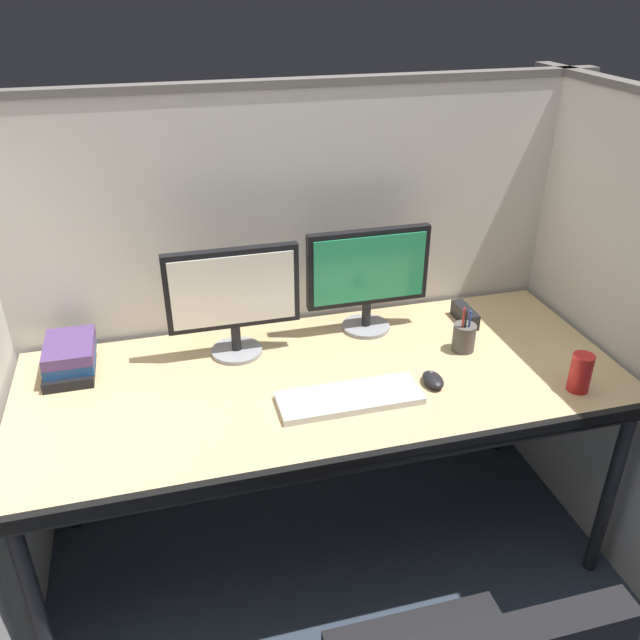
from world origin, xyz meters
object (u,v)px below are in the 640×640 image
object	(u,v)px
book_stack	(70,357)
monitor_left	(233,295)
red_stapler	(465,315)
desk	(325,392)
computer_mouse	(433,380)
keyboard_main	(350,398)
monitor_right	(368,273)
soda_can	(581,373)
pen_cup	(464,337)

from	to	relation	value
book_stack	monitor_left	bearing A→B (deg)	-2.46
book_stack	red_stapler	size ratio (longest dim) A/B	1.53
book_stack	desk	bearing A→B (deg)	-18.18
computer_mouse	book_stack	size ratio (longest dim) A/B	0.42
keyboard_main	red_stapler	distance (m)	0.66
monitor_right	soda_can	size ratio (longest dim) A/B	3.52
book_stack	soda_can	xyz separation A→B (m)	(1.50, -0.50, 0.01)
monitor_right	keyboard_main	bearing A→B (deg)	-114.65
monitor_right	book_stack	world-z (taller)	monitor_right
keyboard_main	soda_can	bearing A→B (deg)	-9.90
keyboard_main	monitor_right	bearing A→B (deg)	65.35
keyboard_main	soda_can	size ratio (longest dim) A/B	3.52
monitor_left	pen_cup	bearing A→B (deg)	-13.34
pen_cup	computer_mouse	bearing A→B (deg)	-137.42
keyboard_main	computer_mouse	xyz separation A→B (m)	(0.28, 0.02, 0.01)
book_stack	pen_cup	size ratio (longest dim) A/B	1.39
monitor_left	soda_can	xyz separation A→B (m)	(0.98, -0.48, -0.15)
desk	monitor_left	distance (m)	0.43
monitor_left	monitor_right	distance (m)	0.47
keyboard_main	soda_can	world-z (taller)	soda_can
monitor_left	pen_cup	size ratio (longest dim) A/B	2.62
monitor_right	book_stack	bearing A→B (deg)	-178.51
monitor_right	red_stapler	xyz separation A→B (m)	(0.36, -0.04, -0.19)
red_stapler	monitor_left	bearing A→B (deg)	-179.69
red_stapler	monitor_right	bearing A→B (deg)	173.07
desk	book_stack	size ratio (longest dim) A/B	8.29
book_stack	pen_cup	world-z (taller)	pen_cup
pen_cup	soda_can	world-z (taller)	pen_cup
desk	keyboard_main	xyz separation A→B (m)	(0.04, -0.13, 0.06)
computer_mouse	book_stack	world-z (taller)	book_stack
monitor_left	monitor_right	xyz separation A→B (m)	(0.47, 0.05, 0.00)
pen_cup	desk	bearing A→B (deg)	-173.73
monitor_left	pen_cup	xyz separation A→B (m)	(0.74, -0.18, -0.17)
desk	monitor_right	xyz separation A→B (m)	(0.23, 0.28, 0.27)
monitor_left	book_stack	size ratio (longest dim) A/B	1.88
desk	computer_mouse	distance (m)	0.34
pen_cup	soda_can	distance (m)	0.39
computer_mouse	pen_cup	size ratio (longest dim) A/B	0.58
desk	red_stapler	size ratio (longest dim) A/B	12.67
desk	soda_can	xyz separation A→B (m)	(0.73, -0.25, 0.11)
computer_mouse	pen_cup	bearing A→B (deg)	42.58
keyboard_main	computer_mouse	size ratio (longest dim) A/B	4.48
keyboard_main	book_stack	world-z (taller)	book_stack
monitor_right	keyboard_main	distance (m)	0.50
pen_cup	soda_can	size ratio (longest dim) A/B	1.35
desk	monitor_left	size ratio (longest dim) A/B	4.42
monitor_left	red_stapler	distance (m)	0.86
keyboard_main	book_stack	size ratio (longest dim) A/B	1.88
keyboard_main	desk	bearing A→B (deg)	107.06
pen_cup	book_stack	bearing A→B (deg)	171.11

